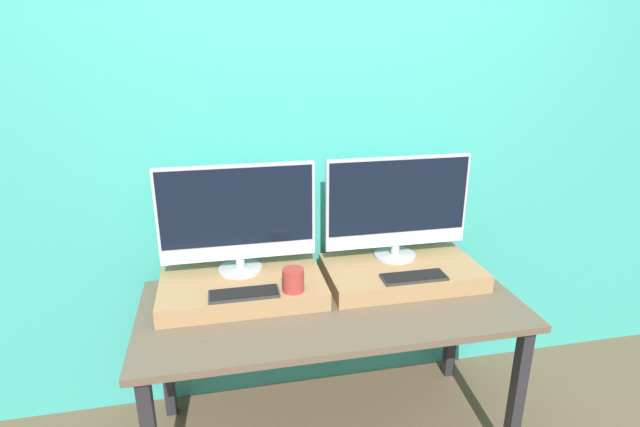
# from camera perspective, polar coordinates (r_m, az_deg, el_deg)

# --- Properties ---
(wall_back) EXTENTS (8.00, 0.04, 2.60)m
(wall_back) POSITION_cam_1_polar(r_m,az_deg,el_deg) (2.35, -1.02, 7.92)
(wall_back) COLOR teal
(wall_back) RESTS_ON ground_plane
(workbench) EXTENTS (1.60, 0.73, 0.70)m
(workbench) POSITION_cam_1_polar(r_m,az_deg,el_deg) (2.20, 1.28, -11.72)
(workbench) COLOR brown
(workbench) RESTS_ON ground_plane
(wooden_riser_left) EXTENTS (0.70, 0.41, 0.08)m
(wooden_riser_left) POSITION_cam_1_polar(r_m,az_deg,el_deg) (2.22, -8.86, -8.38)
(wooden_riser_left) COLOR #99754C
(wooden_riser_left) RESTS_ON workbench
(monitor_left) EXTENTS (0.68, 0.20, 0.49)m
(monitor_left) POSITION_cam_1_polar(r_m,az_deg,el_deg) (2.19, -9.41, -0.36)
(monitor_left) COLOR #B2B2B7
(monitor_left) RESTS_ON wooden_riser_left
(keyboard_left) EXTENTS (0.28, 0.11, 0.01)m
(keyboard_left) POSITION_cam_1_polar(r_m,az_deg,el_deg) (2.07, -8.68, -9.05)
(keyboard_left) COLOR #2D2D2D
(keyboard_left) RESTS_ON wooden_riser_left
(mug) EXTENTS (0.09, 0.09, 0.10)m
(mug) POSITION_cam_1_polar(r_m,az_deg,el_deg) (2.07, -3.09, -7.59)
(mug) COLOR #9E332D
(mug) RESTS_ON wooden_riser_left
(wooden_riser_right) EXTENTS (0.70, 0.41, 0.08)m
(wooden_riser_right) POSITION_cam_1_polar(r_m,az_deg,el_deg) (2.36, 9.30, -6.65)
(wooden_riser_right) COLOR #99754C
(wooden_riser_right) RESTS_ON workbench
(monitor_right) EXTENTS (0.68, 0.20, 0.49)m
(monitor_right) POSITION_cam_1_polar(r_m,az_deg,el_deg) (2.33, 8.85, 0.89)
(monitor_right) COLOR #B2B2B7
(monitor_right) RESTS_ON wooden_riser_right
(keyboard_right) EXTENTS (0.28, 0.11, 0.01)m
(keyboard_right) POSITION_cam_1_polar(r_m,az_deg,el_deg) (2.22, 10.68, -7.13)
(keyboard_right) COLOR #2D2D2D
(keyboard_right) RESTS_ON wooden_riser_right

